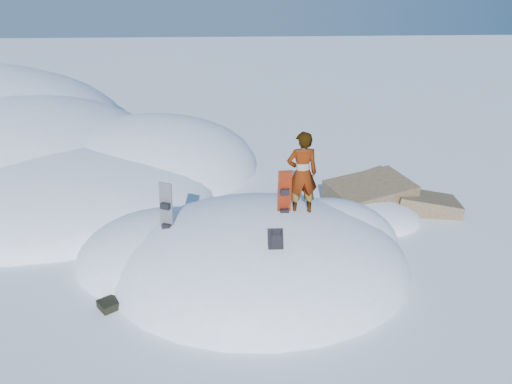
{
  "coord_description": "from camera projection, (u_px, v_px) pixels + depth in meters",
  "views": [
    {
      "loc": [
        -0.87,
        -10.2,
        6.15
      ],
      "look_at": [
        -0.08,
        0.3,
        1.83
      ],
      "focal_mm": 35.0,
      "sensor_mm": 36.0,
      "label": 1
    }
  ],
  "objects": [
    {
      "name": "person",
      "position": [
        302.0,
        174.0,
        11.03
      ],
      "size": [
        0.74,
        0.52,
        1.93
      ],
      "primitive_type": "imported",
      "rotation": [
        0.0,
        0.0,
        3.23
      ],
      "color": "slate",
      "rests_on": "snow_mound"
    },
    {
      "name": "ground",
      "position": [
        260.0,
        268.0,
        11.8
      ],
      "size": [
        120.0,
        120.0,
        0.0
      ],
      "primitive_type": "plane",
      "color": "white",
      "rests_on": "ground"
    },
    {
      "name": "snowboard_dark",
      "position": [
        167.0,
        218.0,
        11.11
      ],
      "size": [
        0.33,
        0.29,
        1.69
      ],
      "rotation": [
        0.0,
        0.0,
        -0.46
      ],
      "color": "black",
      "rests_on": "snow_mound"
    },
    {
      "name": "snowboard_red",
      "position": [
        284.0,
        204.0,
        11.16
      ],
      "size": [
        0.31,
        0.21,
        1.64
      ],
      "rotation": [
        0.0,
        0.0,
        0.03
      ],
      "color": "red",
      "rests_on": "snow_mound"
    },
    {
      "name": "snow_mound",
      "position": [
        252.0,
        263.0,
        12.01
      ],
      "size": [
        8.0,
        6.0,
        3.0
      ],
      "color": "white",
      "rests_on": "ground"
    },
    {
      "name": "backpack",
      "position": [
        276.0,
        239.0,
        9.94
      ],
      "size": [
        0.31,
        0.41,
        0.5
      ],
      "rotation": [
        0.0,
        0.0,
        -0.02
      ],
      "color": "black",
      "rests_on": "snow_mound"
    },
    {
      "name": "rock_outcrop",
      "position": [
        376.0,
        210.0,
        14.83
      ],
      "size": [
        4.68,
        4.41,
        1.68
      ],
      "color": "#7A6346",
      "rests_on": "ground"
    },
    {
      "name": "gear_pile",
      "position": [
        116.0,
        301.0,
        10.37
      ],
      "size": [
        0.79,
        0.68,
        0.21
      ],
      "rotation": [
        0.0,
        0.0,
        0.62
      ],
      "color": "black",
      "rests_on": "ground"
    }
  ]
}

